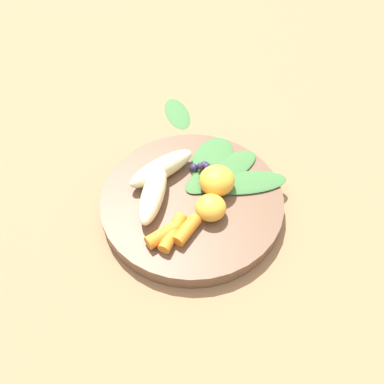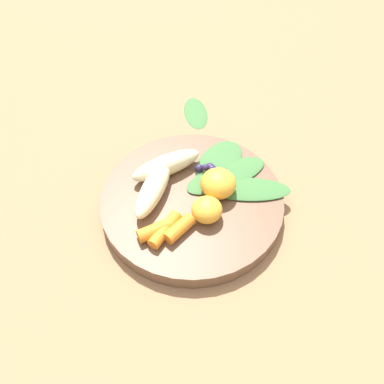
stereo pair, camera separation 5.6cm
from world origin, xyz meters
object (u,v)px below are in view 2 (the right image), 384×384
orange_segment_near (218,185)px  bowl (192,202)px  banana_peeled_right (167,165)px  kale_leaf_stray (196,112)px  banana_peeled_left (154,188)px

orange_segment_near → bowl: bearing=-93.0°
banana_peeled_right → kale_leaf_stray: size_ratio=1.21×
banana_peeled_left → kale_leaf_stray: (-0.20, 0.11, -0.04)m
bowl → banana_peeled_right: (-0.05, -0.03, 0.03)m
banana_peeled_right → kale_leaf_stray: bearing=-133.5°
banana_peeled_right → kale_leaf_stray: banana_peeled_right is taller
banana_peeled_left → banana_peeled_right: (-0.04, 0.03, 0.00)m
bowl → banana_peeled_left: bearing=-104.0°
banana_peeled_left → banana_peeled_right: same height
bowl → orange_segment_near: size_ratio=5.18×
banana_peeled_left → bowl: bearing=106.4°
banana_peeled_left → banana_peeled_right: bearing=178.3°
banana_peeled_right → bowl: bearing=100.2°
bowl → banana_peeled_right: bearing=-153.2°
bowl → banana_peeled_left: 0.06m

